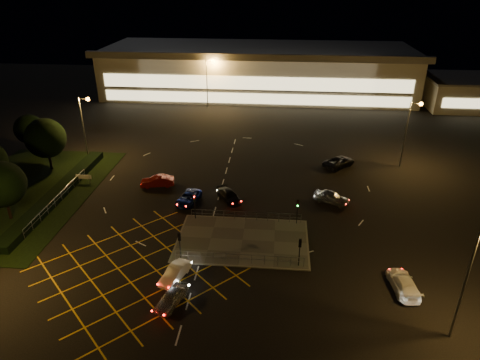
# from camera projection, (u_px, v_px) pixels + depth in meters

# --- Properties ---
(ground) EXTENTS (180.00, 180.00, 0.00)m
(ground) POSITION_uv_depth(u_px,v_px,m) (227.00, 230.00, 48.96)
(ground) COLOR black
(ground) RESTS_ON ground
(pedestrian_island) EXTENTS (14.00, 9.00, 0.12)m
(pedestrian_island) POSITION_uv_depth(u_px,v_px,m) (242.00, 240.00, 46.98)
(pedestrian_island) COLOR #4C4944
(pedestrian_island) RESTS_ON ground
(grass_verge) EXTENTS (18.00, 30.00, 0.08)m
(grass_verge) POSITION_uv_depth(u_px,v_px,m) (23.00, 194.00, 56.65)
(grass_verge) COLOR black
(grass_verge) RESTS_ON ground
(hedge) EXTENTS (2.00, 26.00, 1.00)m
(hedge) POSITION_uv_depth(u_px,v_px,m) (58.00, 193.00, 56.03)
(hedge) COLOR black
(hedge) RESTS_ON ground
(supermarket) EXTENTS (72.00, 26.50, 10.50)m
(supermarket) POSITION_uv_depth(u_px,v_px,m) (258.00, 70.00, 101.96)
(supermarket) COLOR beige
(supermarket) RESTS_ON ground
(retail_unit_a) EXTENTS (18.80, 14.80, 6.35)m
(retail_unit_a) POSITION_uv_depth(u_px,v_px,m) (469.00, 92.00, 91.90)
(retail_unit_a) COLOR beige
(retail_unit_a) RESTS_ON ground
(streetlight_se) EXTENTS (1.78, 0.56, 10.03)m
(streetlight_se) POSITION_uv_depth(u_px,v_px,m) (475.00, 272.00, 31.84)
(streetlight_se) COLOR slate
(streetlight_se) RESTS_ON ground
(streetlight_nw) EXTENTS (1.78, 0.56, 10.03)m
(streetlight_nw) POSITION_uv_depth(u_px,v_px,m) (85.00, 120.00, 64.12)
(streetlight_nw) COLOR slate
(streetlight_nw) RESTS_ON ground
(streetlight_ne) EXTENTS (1.78, 0.56, 10.03)m
(streetlight_ne) POSITION_uv_depth(u_px,v_px,m) (410.00, 125.00, 61.88)
(streetlight_ne) COLOR slate
(streetlight_ne) RESTS_ON ground
(streetlight_far_left) EXTENTS (1.78, 0.56, 10.03)m
(streetlight_far_left) POSITION_uv_depth(u_px,v_px,m) (209.00, 77.00, 89.74)
(streetlight_far_left) COLOR slate
(streetlight_far_left) RESTS_ON ground
(streetlight_far_right) EXTENTS (1.78, 0.56, 10.03)m
(streetlight_far_right) POSITION_uv_depth(u_px,v_px,m) (402.00, 79.00, 88.17)
(streetlight_far_right) COLOR slate
(streetlight_far_right) RESTS_ON ground
(signal_sw) EXTENTS (0.28, 0.30, 3.15)m
(signal_sw) POSITION_uv_depth(u_px,v_px,m) (180.00, 240.00, 42.90)
(signal_sw) COLOR black
(signal_sw) RESTS_ON pedestrian_island
(signal_se) EXTENTS (0.28, 0.30, 3.15)m
(signal_se) POSITION_uv_depth(u_px,v_px,m) (300.00, 247.00, 41.89)
(signal_se) COLOR black
(signal_se) RESTS_ON pedestrian_island
(signal_nw) EXTENTS (0.28, 0.30, 3.15)m
(signal_nw) POSITION_uv_depth(u_px,v_px,m) (195.00, 202.00, 50.03)
(signal_nw) COLOR black
(signal_nw) RESTS_ON pedestrian_island
(signal_ne) EXTENTS (0.28, 0.30, 3.15)m
(signal_ne) POSITION_uv_depth(u_px,v_px,m) (298.00, 207.00, 49.02)
(signal_ne) COLOR black
(signal_ne) RESTS_ON pedestrian_island
(tree_c) EXTENTS (5.76, 5.76, 7.84)m
(tree_c) POSITION_uv_depth(u_px,v_px,m) (45.00, 138.00, 61.63)
(tree_c) COLOR black
(tree_c) RESTS_ON ground
(tree_d) EXTENTS (4.68, 4.68, 6.37)m
(tree_d) POSITION_uv_depth(u_px,v_px,m) (29.00, 129.00, 67.90)
(tree_d) COLOR black
(tree_d) RESTS_ON ground
(tree_e) EXTENTS (5.40, 5.40, 7.35)m
(tree_e) POSITION_uv_depth(u_px,v_px,m) (2.00, 184.00, 49.09)
(tree_e) COLOR black
(tree_e) RESTS_ON ground
(car_near_silver) EXTENTS (2.71, 4.18, 1.32)m
(car_near_silver) POSITION_uv_depth(u_px,v_px,m) (171.00, 298.00, 37.87)
(car_near_silver) COLOR silver
(car_near_silver) RESTS_ON ground
(car_queue_white) EXTENTS (2.57, 4.24, 1.32)m
(car_queue_white) POSITION_uv_depth(u_px,v_px,m) (175.00, 273.00, 40.96)
(car_queue_white) COLOR white
(car_queue_white) RESTS_ON ground
(car_left_blue) EXTENTS (3.13, 5.06, 1.31)m
(car_left_blue) POSITION_uv_depth(u_px,v_px,m) (188.00, 198.00, 54.44)
(car_left_blue) COLOR navy
(car_left_blue) RESTS_ON ground
(car_far_dkgrey) EXTENTS (4.03, 4.71, 1.30)m
(car_far_dkgrey) POSITION_uv_depth(u_px,v_px,m) (229.00, 196.00, 55.00)
(car_far_dkgrey) COLOR black
(car_far_dkgrey) RESTS_ON ground
(car_right_silver) EXTENTS (4.93, 3.67, 1.56)m
(car_right_silver) POSITION_uv_depth(u_px,v_px,m) (332.00, 197.00, 54.37)
(car_right_silver) COLOR #989A9E
(car_right_silver) RESTS_ON ground
(car_circ_red) EXTENTS (4.80, 2.54, 1.50)m
(car_circ_red) POSITION_uv_depth(u_px,v_px,m) (157.00, 181.00, 58.56)
(car_circ_red) COLOR maroon
(car_circ_red) RESTS_ON ground
(car_east_grey) EXTENTS (5.63, 5.56, 1.50)m
(car_east_grey) POSITION_uv_depth(u_px,v_px,m) (339.00, 162.00, 64.48)
(car_east_grey) COLOR black
(car_east_grey) RESTS_ON ground
(car_approach_white) EXTENTS (2.55, 5.17, 1.44)m
(car_approach_white) POSITION_uv_depth(u_px,v_px,m) (403.00, 283.00, 39.53)
(car_approach_white) COLOR silver
(car_approach_white) RESTS_ON ground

